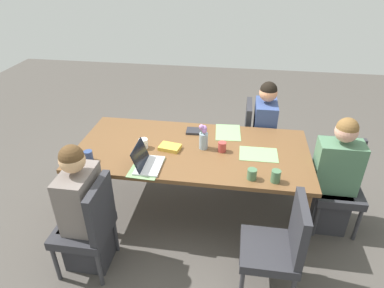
{
  "coord_description": "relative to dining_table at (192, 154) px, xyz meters",
  "views": [
    {
      "loc": [
        0.42,
        -2.78,
        2.45
      ],
      "look_at": [
        0.0,
        0.0,
        0.8
      ],
      "focal_mm": 31.35,
      "sensor_mm": 36.0,
      "label": 1
    }
  ],
  "objects": [
    {
      "name": "chair_head_right_left_near",
      "position": [
        1.43,
        0.04,
        -0.19
      ],
      "size": [
        0.44,
        0.44,
        0.9
      ],
      "color": "#2D2D33",
      "rests_on": "ground_plane"
    },
    {
      "name": "coffee_mug_centre_right",
      "position": [
        0.58,
        -0.42,
        0.11
      ],
      "size": [
        0.08,
        0.08,
        0.1
      ],
      "primitive_type": "cylinder",
      "color": "#47704C",
      "rests_on": "dining_table"
    },
    {
      "name": "placemat_far_left_far",
      "position": [
        0.33,
        0.38,
        0.07
      ],
      "size": [
        0.29,
        0.38,
        0.0
      ],
      "primitive_type": "cube",
      "rotation": [
        0.0,
        0.0,
        -1.5
      ],
      "color": "#7FAD70",
      "rests_on": "dining_table"
    },
    {
      "name": "person_far_left_far",
      "position": [
        0.73,
        0.78,
        -0.16
      ],
      "size": [
        0.36,
        0.4,
        1.19
      ],
      "color": "#2D2D33",
      "rests_on": "ground_plane"
    },
    {
      "name": "coffee_mug_centre_left",
      "position": [
        0.29,
        -0.01,
        0.12
      ],
      "size": [
        0.08,
        0.08,
        0.1
      ],
      "primitive_type": "cylinder",
      "color": "#AD3D38",
      "rests_on": "dining_table"
    },
    {
      "name": "coffee_mug_near_right",
      "position": [
        0.77,
        -0.43,
        0.12
      ],
      "size": [
        0.08,
        0.08,
        0.11
      ],
      "primitive_type": "cylinder",
      "color": "#47704C",
      "rests_on": "dining_table"
    },
    {
      "name": "laptop_near_left_mid",
      "position": [
        -0.36,
        -0.37,
        0.11
      ],
      "size": [
        0.22,
        0.32,
        0.21
      ],
      "color": "silver",
      "rests_on": "dining_table"
    },
    {
      "name": "book_red_cover",
      "position": [
        -0.21,
        -0.04,
        0.09
      ],
      "size": [
        0.22,
        0.17,
        0.04
      ],
      "primitive_type": "cube",
      "rotation": [
        0.0,
        0.0,
        -0.18
      ],
      "color": "gold",
      "rests_on": "dining_table"
    },
    {
      "name": "chair_near_left_mid",
      "position": [
        -0.72,
        -0.88,
        -0.19
      ],
      "size": [
        0.44,
        0.44,
        0.9
      ],
      "color": "#2D2D33",
      "rests_on": "ground_plane"
    },
    {
      "name": "flower_vase",
      "position": [
        0.11,
        0.02,
        0.2
      ],
      "size": [
        0.09,
        0.09,
        0.26
      ],
      "color": "#8EA8B7",
      "rests_on": "dining_table"
    },
    {
      "name": "book_blue_cover",
      "position": [
        -0.01,
        0.34,
        0.08
      ],
      "size": [
        0.21,
        0.15,
        0.02
      ],
      "primitive_type": "cube",
      "rotation": [
        0.0,
        0.0,
        0.05
      ],
      "color": "#28282D",
      "rests_on": "dining_table"
    },
    {
      "name": "person_head_right_left_near",
      "position": [
        1.37,
        -0.03,
        -0.16
      ],
      "size": [
        0.4,
        0.36,
        1.19
      ],
      "color": "#2D2D33",
      "rests_on": "ground_plane"
    },
    {
      "name": "placemat_head_right_left_near",
      "position": [
        0.64,
        -0.01,
        0.07
      ],
      "size": [
        0.36,
        0.26,
        0.0
      ],
      "primitive_type": "cube",
      "rotation": [
        0.0,
        0.0,
        3.15
      ],
      "color": "#7FAD70",
      "rests_on": "dining_table"
    },
    {
      "name": "chair_far_left_far",
      "position": [
        0.66,
        0.84,
        -0.19
      ],
      "size": [
        0.44,
        0.44,
        0.9
      ],
      "color": "#2D2D33",
      "rests_on": "ground_plane"
    },
    {
      "name": "ground_plane",
      "position": [
        0.0,
        0.0,
        -0.69
      ],
      "size": [
        10.0,
        10.0,
        0.0
      ],
      "primitive_type": "plane",
      "color": "#4C4742"
    },
    {
      "name": "coffee_mug_near_left",
      "position": [
        -0.91,
        -0.36,
        0.12
      ],
      "size": [
        0.08,
        0.08,
        0.1
      ],
      "primitive_type": "cylinder",
      "color": "#33477A",
      "rests_on": "dining_table"
    },
    {
      "name": "dining_table",
      "position": [
        0.0,
        0.0,
        0.0
      ],
      "size": [
        2.27,
        1.09,
        0.75
      ],
      "color": "brown",
      "rests_on": "ground_plane"
    },
    {
      "name": "chair_near_right_near",
      "position": [
        0.81,
        -0.88,
        -0.19
      ],
      "size": [
        0.44,
        0.44,
        0.9
      ],
      "color": "#2D2D33",
      "rests_on": "ground_plane"
    },
    {
      "name": "person_near_left_mid",
      "position": [
        -0.79,
        -0.82,
        -0.16
      ],
      "size": [
        0.36,
        0.4,
        1.19
      ],
      "color": "#2D2D33",
      "rests_on": "ground_plane"
    },
    {
      "name": "coffee_mug_far_left",
      "position": [
        -0.47,
        -0.06,
        0.11
      ],
      "size": [
        0.09,
        0.09,
        0.09
      ],
      "primitive_type": "cylinder",
      "color": "white",
      "rests_on": "dining_table"
    },
    {
      "name": "placemat_near_left_mid",
      "position": [
        -0.36,
        -0.39,
        0.07
      ],
      "size": [
        0.28,
        0.37,
        0.0
      ],
      "primitive_type": "cube",
      "rotation": [
        0.0,
        0.0,
        1.52
      ],
      "color": "#7FAD70",
      "rests_on": "dining_table"
    }
  ]
}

